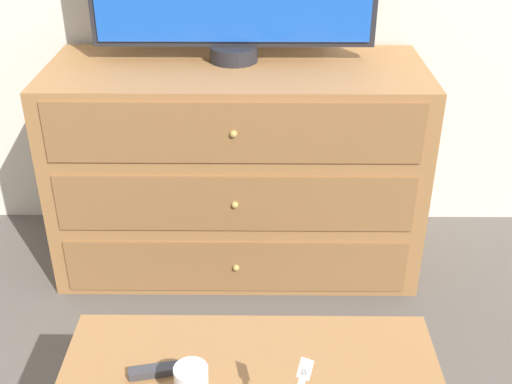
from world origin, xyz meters
name	(u,v)px	position (x,y,z in m)	size (l,w,h in m)	color
ground_plane	(267,216)	(0.00, 0.00, 0.00)	(12.00, 12.00, 0.00)	#56514C
dresser	(238,168)	(-0.11, -0.30, 0.39)	(1.31, 0.55, 0.78)	#9E6B3D
remote_control	(163,370)	(-0.23, -1.42, 0.49)	(0.14, 0.05, 0.02)	#38383D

